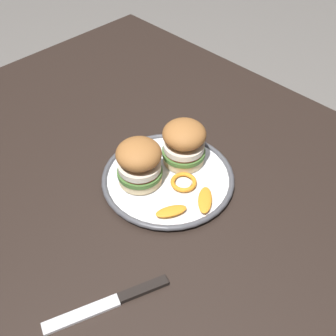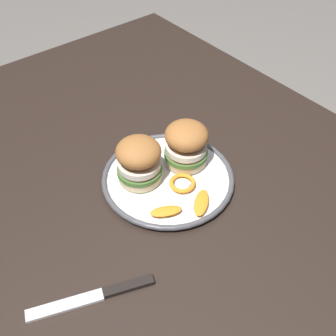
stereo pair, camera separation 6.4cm
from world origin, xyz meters
name	(u,v)px [view 1 (the left image)]	position (x,y,z in m)	size (l,w,h in m)	color
ground_plane	(159,313)	(0.00, 0.00, 0.00)	(8.00, 8.00, 0.00)	slate
dining_table	(155,192)	(0.00, 0.00, 0.62)	(1.26, 0.95, 0.71)	black
dinner_plate	(168,178)	(-0.06, 0.01, 0.72)	(0.29, 0.29, 0.02)	white
sandwich_half_left	(139,162)	(-0.02, 0.06, 0.78)	(0.11, 0.11, 0.10)	beige
sandwich_half_right	(184,142)	(-0.05, -0.05, 0.78)	(0.12, 0.12, 0.10)	beige
orange_peel_curled	(184,182)	(-0.10, 0.01, 0.74)	(0.06, 0.06, 0.01)	orange
orange_peel_strip_long	(171,211)	(-0.14, 0.08, 0.74)	(0.05, 0.07, 0.01)	orange
orange_peel_strip_short	(205,200)	(-0.16, 0.01, 0.74)	(0.07, 0.07, 0.01)	orange
table_knife	(117,300)	(-0.20, 0.27, 0.72)	(0.10, 0.21, 0.01)	silver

